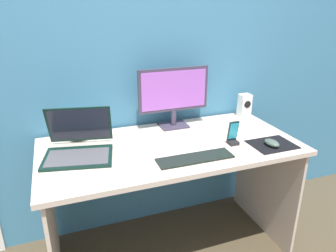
{
  "coord_description": "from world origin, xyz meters",
  "views": [
    {
      "loc": [
        -0.58,
        -1.56,
        1.53
      ],
      "look_at": [
        -0.02,
        -0.02,
        0.88
      ],
      "focal_mm": 33.92,
      "sensor_mm": 36.0,
      "label": 1
    }
  ],
  "objects_px": {
    "keyboard_external": "(195,158)",
    "mouse": "(272,143)",
    "laptop": "(79,146)",
    "fishbowl": "(78,128)",
    "phone_in_dock": "(233,136)",
    "speaker_right": "(244,106)",
    "monitor": "(174,94)"
  },
  "relations": [
    {
      "from": "fishbowl",
      "to": "phone_in_dock",
      "type": "xyz_separation_m",
      "value": [
        0.83,
        -0.38,
        -0.02
      ]
    },
    {
      "from": "monitor",
      "to": "fishbowl",
      "type": "xyz_separation_m",
      "value": [
        -0.61,
        0.0,
        -0.15
      ]
    },
    {
      "from": "phone_in_dock",
      "to": "speaker_right",
      "type": "bearing_deg",
      "value": 50.28
    },
    {
      "from": "keyboard_external",
      "to": "phone_in_dock",
      "type": "bearing_deg",
      "value": 19.88
    },
    {
      "from": "laptop",
      "to": "mouse",
      "type": "relative_size",
      "value": 4.1
    },
    {
      "from": "keyboard_external",
      "to": "mouse",
      "type": "relative_size",
      "value": 4.08
    },
    {
      "from": "fishbowl",
      "to": "keyboard_external",
      "type": "xyz_separation_m",
      "value": [
        0.55,
        -0.48,
        -0.07
      ]
    },
    {
      "from": "laptop",
      "to": "fishbowl",
      "type": "relative_size",
      "value": 2.69
    },
    {
      "from": "fishbowl",
      "to": "laptop",
      "type": "bearing_deg",
      "value": -94.22
    },
    {
      "from": "speaker_right",
      "to": "laptop",
      "type": "relative_size",
      "value": 0.4
    },
    {
      "from": "speaker_right",
      "to": "fishbowl",
      "type": "relative_size",
      "value": 1.07
    },
    {
      "from": "laptop",
      "to": "keyboard_external",
      "type": "distance_m",
      "value": 0.62
    },
    {
      "from": "fishbowl",
      "to": "keyboard_external",
      "type": "height_order",
      "value": "fishbowl"
    },
    {
      "from": "speaker_right",
      "to": "mouse",
      "type": "distance_m",
      "value": 0.51
    },
    {
      "from": "monitor",
      "to": "mouse",
      "type": "bearing_deg",
      "value": -49.33
    },
    {
      "from": "monitor",
      "to": "laptop",
      "type": "distance_m",
      "value": 0.68
    },
    {
      "from": "speaker_right",
      "to": "keyboard_external",
      "type": "height_order",
      "value": "speaker_right"
    },
    {
      "from": "keyboard_external",
      "to": "mouse",
      "type": "xyz_separation_m",
      "value": [
        0.47,
        -0.01,
        0.02
      ]
    },
    {
      "from": "monitor",
      "to": "laptop",
      "type": "bearing_deg",
      "value": -161.32
    },
    {
      "from": "fishbowl",
      "to": "phone_in_dock",
      "type": "distance_m",
      "value": 0.91
    },
    {
      "from": "fishbowl",
      "to": "keyboard_external",
      "type": "distance_m",
      "value": 0.73
    },
    {
      "from": "speaker_right",
      "to": "fishbowl",
      "type": "height_order",
      "value": "speaker_right"
    },
    {
      "from": "monitor",
      "to": "phone_in_dock",
      "type": "distance_m",
      "value": 0.47
    },
    {
      "from": "mouse",
      "to": "phone_in_dock",
      "type": "relative_size",
      "value": 0.72
    },
    {
      "from": "monitor",
      "to": "mouse",
      "type": "xyz_separation_m",
      "value": [
        0.41,
        -0.48,
        -0.2
      ]
    },
    {
      "from": "monitor",
      "to": "laptop",
      "type": "xyz_separation_m",
      "value": [
        -0.62,
        -0.21,
        -0.17
      ]
    },
    {
      "from": "speaker_right",
      "to": "keyboard_external",
      "type": "relative_size",
      "value": 0.4
    },
    {
      "from": "fishbowl",
      "to": "phone_in_dock",
      "type": "bearing_deg",
      "value": -24.5
    },
    {
      "from": "monitor",
      "to": "speaker_right",
      "type": "height_order",
      "value": "monitor"
    },
    {
      "from": "keyboard_external",
      "to": "speaker_right",
      "type": "bearing_deg",
      "value": 39.2
    },
    {
      "from": "monitor",
      "to": "keyboard_external",
      "type": "bearing_deg",
      "value": -97.19
    },
    {
      "from": "monitor",
      "to": "fishbowl",
      "type": "distance_m",
      "value": 0.62
    }
  ]
}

